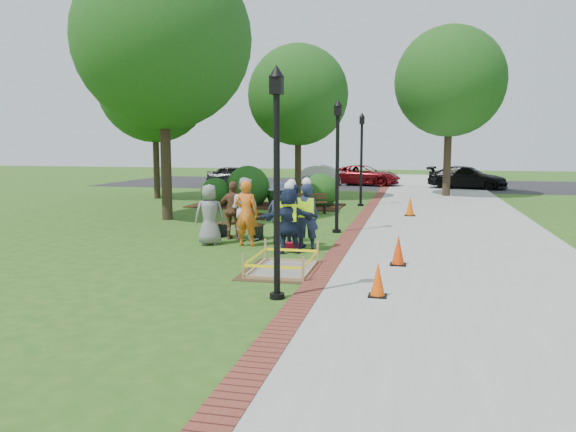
% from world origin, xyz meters
% --- Properties ---
extents(ground, '(100.00, 100.00, 0.00)m').
position_xyz_m(ground, '(0.00, 0.00, 0.00)').
color(ground, '#285116').
rests_on(ground, ground).
extents(sidewalk, '(6.00, 60.00, 0.02)m').
position_xyz_m(sidewalk, '(5.00, 10.00, 0.01)').
color(sidewalk, '#9E9E99').
rests_on(sidewalk, ground).
extents(brick_edging, '(0.50, 60.00, 0.03)m').
position_xyz_m(brick_edging, '(1.75, 10.00, 0.01)').
color(brick_edging, maroon).
rests_on(brick_edging, ground).
extents(mulch_bed, '(7.00, 3.00, 0.05)m').
position_xyz_m(mulch_bed, '(-3.00, 12.00, 0.02)').
color(mulch_bed, '#381E0F').
rests_on(mulch_bed, ground).
extents(parking_lot, '(36.00, 12.00, 0.01)m').
position_xyz_m(parking_lot, '(0.00, 27.00, 0.00)').
color(parking_lot, black).
rests_on(parking_lot, ground).
extents(wet_concrete_pad, '(1.73, 2.32, 0.55)m').
position_xyz_m(wet_concrete_pad, '(0.82, -0.75, 0.23)').
color(wet_concrete_pad, '#47331E').
rests_on(wet_concrete_pad, ground).
extents(bench_near, '(1.56, 0.83, 0.80)m').
position_xyz_m(bench_near, '(-1.45, 3.20, 0.26)').
color(bench_near, '#4F341B').
rests_on(bench_near, ground).
extents(bench_far, '(1.61, 0.89, 0.83)m').
position_xyz_m(bench_far, '(-0.58, 9.67, 0.26)').
color(bench_far, '#55301D').
rests_on(bench_far, ground).
extents(cone_front, '(0.34, 0.34, 0.68)m').
position_xyz_m(cone_front, '(3.07, -2.51, 0.33)').
color(cone_front, black).
rests_on(cone_front, ground).
extents(cone_back, '(0.37, 0.37, 0.73)m').
position_xyz_m(cone_back, '(3.36, 0.37, 0.35)').
color(cone_back, black).
rests_on(cone_back, ground).
extents(cone_far, '(0.41, 0.41, 0.80)m').
position_xyz_m(cone_far, '(3.52, 9.73, 0.39)').
color(cone_far, black).
rests_on(cone_far, ground).
extents(toolbox, '(0.44, 0.28, 0.21)m').
position_xyz_m(toolbox, '(0.46, 1.69, 0.10)').
color(toolbox, '#B20D26').
rests_on(toolbox, ground).
extents(lamp_near, '(0.28, 0.28, 4.26)m').
position_xyz_m(lamp_near, '(1.25, -3.00, 2.48)').
color(lamp_near, black).
rests_on(lamp_near, ground).
extents(lamp_mid, '(0.28, 0.28, 4.26)m').
position_xyz_m(lamp_mid, '(1.25, 5.00, 2.48)').
color(lamp_mid, black).
rests_on(lamp_mid, ground).
extents(lamp_far, '(0.28, 0.28, 4.26)m').
position_xyz_m(lamp_far, '(1.25, 13.00, 2.48)').
color(lamp_far, black).
rests_on(lamp_far, ground).
extents(tree_left, '(6.52, 6.52, 9.91)m').
position_xyz_m(tree_left, '(-5.46, 6.70, 6.64)').
color(tree_left, '#3D2D1E').
rests_on(tree_left, ground).
extents(tree_back, '(5.17, 5.17, 7.92)m').
position_xyz_m(tree_back, '(-2.31, 15.83, 5.32)').
color(tree_back, '#3D2D1E').
rests_on(tree_back, ground).
extents(tree_right, '(5.90, 5.90, 9.12)m').
position_xyz_m(tree_right, '(5.35, 18.98, 6.15)').
color(tree_right, '#3D2D1E').
rests_on(tree_right, ground).
extents(tree_far, '(5.72, 5.72, 8.63)m').
position_xyz_m(tree_far, '(-9.52, 14.20, 5.77)').
color(tree_far, '#3D2D1E').
rests_on(tree_far, ground).
extents(shrub_a, '(1.42, 1.42, 1.42)m').
position_xyz_m(shrub_a, '(-5.28, 11.49, 0.00)').
color(shrub_a, '#144513').
rests_on(shrub_a, ground).
extents(shrub_b, '(2.00, 2.00, 2.00)m').
position_xyz_m(shrub_b, '(-3.89, 12.05, 0.00)').
color(shrub_b, '#144513').
rests_on(shrub_b, ground).
extents(shrub_c, '(1.13, 1.13, 1.13)m').
position_xyz_m(shrub_c, '(-1.95, 11.78, 0.00)').
color(shrub_c, '#144513').
rests_on(shrub_c, ground).
extents(shrub_d, '(1.63, 1.63, 1.63)m').
position_xyz_m(shrub_d, '(-0.55, 12.59, 0.00)').
color(shrub_d, '#144513').
rests_on(shrub_d, ground).
extents(shrub_e, '(0.88, 0.88, 0.88)m').
position_xyz_m(shrub_e, '(-2.68, 12.67, 0.00)').
color(shrub_e, '#144513').
rests_on(shrub_e, ground).
extents(casual_person_a, '(0.65, 0.56, 1.73)m').
position_xyz_m(casual_person_a, '(-1.97, 2.01, 0.86)').
color(casual_person_a, gray).
rests_on(casual_person_a, ground).
extents(casual_person_b, '(0.61, 0.41, 1.86)m').
position_xyz_m(casual_person_b, '(-0.89, 2.04, 0.93)').
color(casual_person_b, orange).
rests_on(casual_person_b, ground).
extents(casual_person_c, '(0.67, 0.51, 1.87)m').
position_xyz_m(casual_person_c, '(-1.23, 2.94, 0.93)').
color(casual_person_c, silver).
rests_on(casual_person_c, ground).
extents(casual_person_d, '(0.59, 0.42, 1.74)m').
position_xyz_m(casual_person_d, '(-1.60, 3.06, 0.87)').
color(casual_person_d, brown).
rests_on(casual_person_d, ground).
extents(casual_person_e, '(0.67, 0.64, 1.78)m').
position_xyz_m(casual_person_e, '(-0.09, 2.73, 0.89)').
color(casual_person_e, '#2D3250').
rests_on(casual_person_e, ground).
extents(hivis_worker_a, '(0.65, 0.55, 1.89)m').
position_xyz_m(hivis_worker_a, '(0.50, 1.32, 0.94)').
color(hivis_worker_a, '#1A2145').
rests_on(hivis_worker_a, ground).
extents(hivis_worker_b, '(0.65, 0.49, 1.97)m').
position_xyz_m(hivis_worker_b, '(0.86, 1.85, 0.97)').
color(hivis_worker_b, '#182540').
rests_on(hivis_worker_b, ground).
extents(hivis_worker_c, '(0.64, 0.50, 1.90)m').
position_xyz_m(hivis_worker_c, '(0.39, 2.12, 0.94)').
color(hivis_worker_c, '#192143').
rests_on(hivis_worker_c, ground).
extents(parked_car_a, '(1.91, 4.40, 1.44)m').
position_xyz_m(parked_car_a, '(-8.59, 24.41, 0.00)').
color(parked_car_a, black).
rests_on(parked_car_a, ground).
extents(parked_car_b, '(2.69, 4.92, 1.52)m').
position_xyz_m(parked_car_b, '(-2.37, 25.62, 0.00)').
color(parked_car_b, '#A3A4A8').
rests_on(parked_car_b, ground).
extents(parked_car_c, '(2.73, 4.89, 1.51)m').
position_xyz_m(parked_car_c, '(0.21, 25.89, 0.00)').
color(parked_car_c, maroon).
rests_on(parked_car_c, ground).
extents(parked_car_d, '(3.07, 5.09, 1.55)m').
position_xyz_m(parked_car_d, '(6.90, 24.49, 0.00)').
color(parked_car_d, black).
rests_on(parked_car_d, ground).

